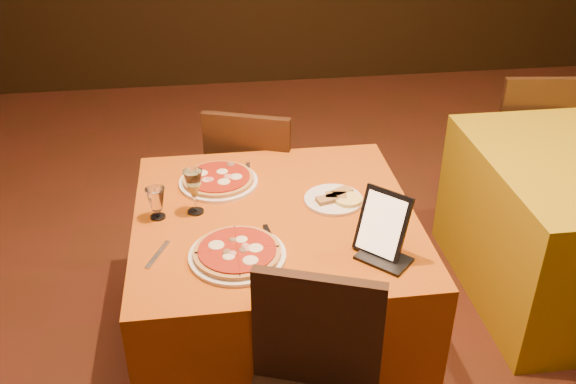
{
  "coord_description": "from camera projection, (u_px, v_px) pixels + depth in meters",
  "views": [
    {
      "loc": [
        -0.66,
        -1.98,
        2.12
      ],
      "look_at": [
        -0.38,
        0.1,
        0.86
      ],
      "focal_mm": 40.0,
      "sensor_mm": 36.0,
      "label": 1
    }
  ],
  "objects": [
    {
      "name": "wine_glass",
      "position": [
        194.0,
        191.0,
        2.48
      ],
      "size": [
        0.09,
        0.09,
        0.19
      ],
      "primitive_type": null,
      "rotation": [
        0.0,
        0.0,
        0.31
      ],
      "color": "#C9CE75",
      "rests_on": "main_table"
    },
    {
      "name": "cutlet_dish",
      "position": [
        333.0,
        199.0,
        2.6
      ],
      "size": [
        0.24,
        0.24,
        0.03
      ],
      "rotation": [
        0.0,
        0.0,
        0.41
      ],
      "color": "white",
      "rests_on": "main_table"
    },
    {
      "name": "fork_near",
      "position": [
        158.0,
        254.0,
        2.29
      ],
      "size": [
        0.09,
        0.16,
        0.01
      ],
      "primitive_type": "cube",
      "rotation": [
        0.0,
        0.0,
        1.15
      ],
      "color": "#B2B2B9",
      "rests_on": "main_table"
    },
    {
      "name": "pizza_near",
      "position": [
        237.0,
        253.0,
        2.27
      ],
      "size": [
        0.35,
        0.35,
        0.03
      ],
      "rotation": [
        0.0,
        0.0,
        0.43
      ],
      "color": "white",
      "rests_on": "main_table"
    },
    {
      "name": "tablet",
      "position": [
        383.0,
        224.0,
        2.25
      ],
      "size": [
        0.2,
        0.2,
        0.23
      ],
      "primitive_type": "cube",
      "rotation": [
        -0.35,
        0.0,
        -0.78
      ],
      "color": "black",
      "rests_on": "main_table"
    },
    {
      "name": "pizza_far",
      "position": [
        218.0,
        180.0,
        2.72
      ],
      "size": [
        0.33,
        0.33,
        0.03
      ],
      "rotation": [
        0.0,
        0.0,
        0.29
      ],
      "color": "white",
      "rests_on": "main_table"
    },
    {
      "name": "fork_far",
      "position": [
        247.0,
        172.0,
        2.81
      ],
      "size": [
        0.04,
        0.17,
        0.01
      ],
      "primitive_type": "cube",
      "rotation": [
        0.0,
        0.0,
        1.46
      ],
      "color": "silver",
      "rests_on": "main_table"
    },
    {
      "name": "water_glass",
      "position": [
        156.0,
        203.0,
        2.47
      ],
      "size": [
        0.07,
        0.07,
        0.13
      ],
      "primitive_type": null,
      "rotation": [
        0.0,
        0.0,
        0.13
      ],
      "color": "silver",
      "rests_on": "main_table"
    },
    {
      "name": "knife",
      "position": [
        274.0,
        246.0,
        2.33
      ],
      "size": [
        0.05,
        0.22,
        0.01
      ],
      "primitive_type": "cube",
      "rotation": [
        0.0,
        0.0,
        1.72
      ],
      "color": "silver",
      "rests_on": "main_table"
    },
    {
      "name": "floor",
      "position": [
        375.0,
        364.0,
        2.85
      ],
      "size": [
        6.0,
        7.0,
        0.01
      ],
      "primitive_type": "cube",
      "color": "#5E2D19",
      "rests_on": "ground"
    },
    {
      "name": "main_table",
      "position": [
        276.0,
        289.0,
        2.71
      ],
      "size": [
        1.1,
        1.1,
        0.75
      ],
      "primitive_type": "cube",
      "color": "#B04D0B",
      "rests_on": "floor"
    },
    {
      "name": "chair_main_far",
      "position": [
        258.0,
        181.0,
        3.33
      ],
      "size": [
        0.46,
        0.46,
        0.91
      ],
      "primitive_type": null,
      "rotation": [
        0.0,
        0.0,
        2.8
      ],
      "color": "black",
      "rests_on": "floor"
    },
    {
      "name": "chair_side_far",
      "position": [
        519.0,
        140.0,
        3.75
      ],
      "size": [
        0.4,
        0.4,
        0.91
      ],
      "primitive_type": null,
      "rotation": [
        0.0,
        0.0,
        3.02
      ],
      "color": "black",
      "rests_on": "floor"
    }
  ]
}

